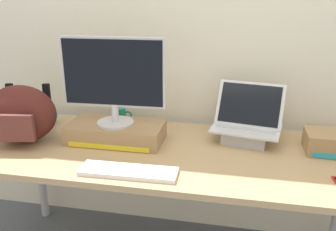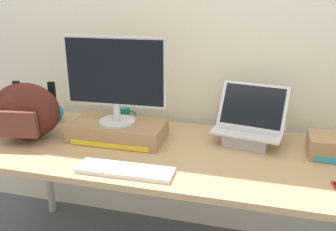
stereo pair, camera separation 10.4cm
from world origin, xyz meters
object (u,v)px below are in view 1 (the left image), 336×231
toner_box_yellow (116,132)px  plush_toy (49,115)px  external_keyboard (128,171)px  messenger_backpack (21,114)px  desktop_monitor (113,79)px  coffee_mug (120,115)px  open_laptop (246,129)px

toner_box_yellow → plush_toy: 0.51m
external_keyboard → messenger_backpack: messenger_backpack is taller
toner_box_yellow → plush_toy: plush_toy is taller
desktop_monitor → plush_toy: (-0.48, 0.17, -0.29)m
desktop_monitor → messenger_backpack: 0.52m
desktop_monitor → plush_toy: bearing=157.9°
external_keyboard → coffee_mug: bearing=110.3°
coffee_mug → plush_toy: size_ratio=1.21×
messenger_backpack → plush_toy: size_ratio=3.94×
open_laptop → messenger_backpack: (-1.14, -0.24, 0.09)m
coffee_mug → messenger_backpack: bearing=-139.1°
messenger_backpack → plush_toy: bearing=80.5°
messenger_backpack → toner_box_yellow: bearing=1.6°
desktop_monitor → open_laptop: size_ratio=1.37×
external_keyboard → messenger_backpack: size_ratio=1.09×
open_laptop → external_keyboard: 0.69m
toner_box_yellow → external_keyboard: 0.38m
external_keyboard → messenger_backpack: (-0.64, 0.24, 0.14)m
coffee_mug → external_keyboard: bearing=-68.3°
open_laptop → external_keyboard: bearing=-126.5°
toner_box_yellow → desktop_monitor: 0.29m
open_laptop → coffee_mug: 0.74m
desktop_monitor → coffee_mug: 0.39m
desktop_monitor → open_laptop: (0.67, 0.14, -0.27)m
toner_box_yellow → coffee_mug: (-0.06, 0.26, -0.00)m
open_laptop → coffee_mug: bearing=-178.9°
desktop_monitor → coffee_mug: (-0.06, 0.26, -0.29)m
desktop_monitor → messenger_backpack: size_ratio=1.34×
messenger_backpack → coffee_mug: messenger_backpack is taller
desktop_monitor → plush_toy: desktop_monitor is taller
desktop_monitor → coffee_mug: desktop_monitor is taller
plush_toy → toner_box_yellow: bearing=-19.8°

